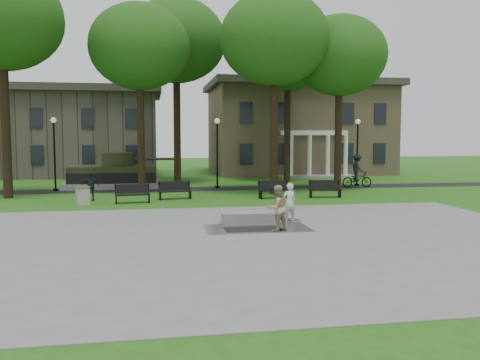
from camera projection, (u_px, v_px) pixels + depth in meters
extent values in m
plane|color=#205514|center=(241.00, 217.00, 22.29)|extent=(120.00, 120.00, 0.00)
cube|color=gray|center=(267.00, 240.00, 17.38)|extent=(22.00, 16.00, 0.02)
cube|color=black|center=(211.00, 189.00, 34.07)|extent=(44.00, 2.60, 0.01)
cube|color=#9E8460|center=(297.00, 131.00, 49.16)|extent=(16.00, 11.00, 8.00)
cube|color=#38332D|center=(297.00, 86.00, 48.78)|extent=(17.00, 12.00, 0.60)
cube|color=silver|center=(314.00, 133.00, 43.78)|extent=(6.00, 0.30, 0.40)
cube|color=#4C443D|center=(72.00, 135.00, 46.13)|extent=(15.00, 10.00, 7.20)
cylinder|color=black|center=(5.00, 119.00, 28.70)|extent=(0.52, 0.52, 8.96)
ellipsoid|color=#255012|center=(1.00, 18.00, 28.21)|extent=(6.80, 6.80, 5.78)
cylinder|color=black|center=(141.00, 129.00, 31.49)|extent=(0.48, 0.48, 8.00)
ellipsoid|color=#255012|center=(140.00, 47.00, 31.05)|extent=(6.20, 6.20, 5.27)
cylinder|color=black|center=(274.00, 126.00, 30.86)|extent=(0.50, 0.50, 8.32)
ellipsoid|color=#255012|center=(274.00, 39.00, 30.41)|extent=(6.60, 6.60, 5.61)
cylinder|color=black|center=(338.00, 131.00, 32.64)|extent=(0.46, 0.46, 7.68)
ellipsoid|color=#255012|center=(340.00, 56.00, 32.22)|extent=(6.00, 6.00, 5.10)
cylinder|color=black|center=(177.00, 121.00, 37.25)|extent=(0.54, 0.54, 9.28)
ellipsoid|color=#255012|center=(176.00, 40.00, 36.75)|extent=(7.20, 7.20, 6.12)
cylinder|color=black|center=(287.00, 126.00, 39.21)|extent=(0.50, 0.50, 8.64)
ellipsoid|color=#255012|center=(288.00, 55.00, 38.74)|extent=(6.40, 6.40, 5.44)
cylinder|color=black|center=(55.00, 157.00, 32.48)|extent=(0.12, 0.12, 4.40)
sphere|color=silver|center=(53.00, 120.00, 32.27)|extent=(0.36, 0.36, 0.36)
cylinder|color=black|center=(56.00, 190.00, 32.66)|extent=(0.32, 0.32, 0.16)
cylinder|color=black|center=(217.00, 156.00, 34.26)|extent=(0.12, 0.12, 4.40)
sphere|color=silver|center=(217.00, 121.00, 34.05)|extent=(0.36, 0.36, 0.36)
cylinder|color=black|center=(217.00, 187.00, 34.44)|extent=(0.32, 0.32, 0.16)
cylinder|color=black|center=(357.00, 155.00, 35.95)|extent=(0.12, 0.12, 4.40)
sphere|color=silver|center=(358.00, 122.00, 35.75)|extent=(0.36, 0.36, 0.36)
cylinder|color=black|center=(357.00, 185.00, 36.14)|extent=(0.32, 0.32, 0.16)
cube|color=gray|center=(113.00, 185.00, 34.91)|extent=(6.50, 3.40, 0.40)
cube|color=#292E18|center=(113.00, 174.00, 34.85)|extent=(5.80, 2.80, 1.10)
cube|color=black|center=(112.00, 178.00, 33.54)|extent=(5.80, 0.35, 0.70)
cube|color=black|center=(115.00, 175.00, 36.19)|extent=(5.80, 0.35, 0.70)
cylinder|color=#292E18|center=(117.00, 159.00, 34.81)|extent=(2.10, 2.10, 0.90)
cylinder|color=#292E18|center=(151.00, 159.00, 35.20)|extent=(3.20, 0.18, 0.18)
cube|color=black|center=(253.00, 229.00, 19.30)|extent=(2.20, 1.20, 0.00)
cube|color=gray|center=(249.00, 217.00, 20.62)|extent=(2.27, 1.18, 0.45)
cube|color=brown|center=(290.00, 219.00, 21.28)|extent=(0.80, 0.49, 0.07)
imported|color=silver|center=(289.00, 202.00, 20.94)|extent=(0.66, 0.51, 1.60)
imported|color=tan|center=(277.00, 208.00, 18.90)|extent=(1.03, 0.94, 1.71)
imported|color=black|center=(90.00, 186.00, 27.80)|extent=(0.97, 0.48, 1.60)
imported|color=black|center=(357.00, 179.00, 35.01)|extent=(2.14, 0.80, 1.12)
imported|color=black|center=(357.00, 167.00, 34.94)|extent=(0.72, 1.22, 1.86)
cube|color=black|center=(133.00, 195.00, 26.74)|extent=(1.84, 0.65, 0.05)
cube|color=black|center=(133.00, 189.00, 26.93)|extent=(1.81, 0.35, 0.50)
cube|color=black|center=(116.00, 199.00, 26.62)|extent=(0.11, 0.45, 0.45)
cube|color=black|center=(149.00, 199.00, 26.91)|extent=(0.11, 0.45, 0.45)
cube|color=black|center=(175.00, 191.00, 28.42)|extent=(1.85, 0.72, 0.05)
cube|color=black|center=(175.00, 186.00, 28.61)|extent=(1.80, 0.43, 0.50)
cube|color=black|center=(160.00, 196.00, 28.30)|extent=(0.13, 0.45, 0.45)
cube|color=black|center=(190.00, 195.00, 28.59)|extent=(0.13, 0.45, 0.45)
cube|color=black|center=(274.00, 191.00, 28.85)|extent=(1.85, 0.71, 0.05)
cube|color=black|center=(274.00, 185.00, 29.04)|extent=(1.80, 0.41, 0.50)
cube|color=black|center=(260.00, 195.00, 28.73)|extent=(0.12, 0.45, 0.45)
cube|color=black|center=(289.00, 194.00, 29.01)|extent=(0.12, 0.45, 0.45)
cube|color=black|center=(325.00, 190.00, 29.19)|extent=(1.83, 0.58, 0.05)
cube|color=black|center=(324.00, 184.00, 29.38)|extent=(1.81, 0.28, 0.50)
cube|color=black|center=(311.00, 194.00, 29.07)|extent=(0.09, 0.45, 0.45)
cube|color=black|center=(339.00, 193.00, 29.36)|extent=(0.09, 0.45, 0.45)
cube|color=#A09784|center=(83.00, 196.00, 26.15)|extent=(0.77, 0.77, 0.90)
cube|color=#4C4C4C|center=(82.00, 187.00, 26.11)|extent=(0.85, 0.85, 0.06)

